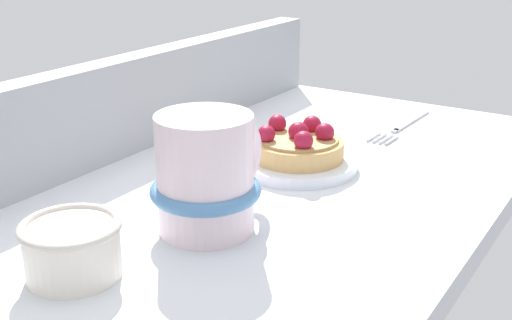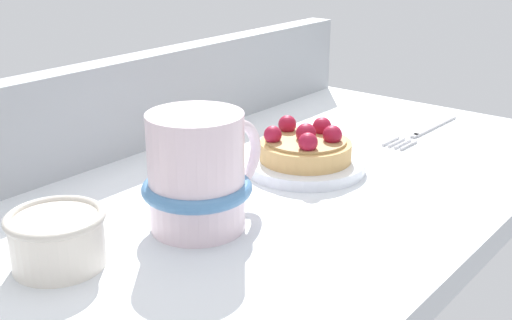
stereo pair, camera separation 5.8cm
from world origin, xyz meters
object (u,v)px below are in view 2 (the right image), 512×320
(sugar_bowl, at_px, (57,238))
(raspberry_tart, at_px, (304,146))
(dessert_plate, at_px, (303,164))
(coffee_mug, at_px, (199,173))
(dessert_fork, at_px, (424,130))

(sugar_bowl, bearing_deg, raspberry_tart, -5.54)
(dessert_plate, relative_size, coffee_mug, 0.97)
(dessert_plate, bearing_deg, dessert_fork, -12.70)
(raspberry_tart, relative_size, coffee_mug, 0.74)
(raspberry_tart, height_order, coffee_mug, coffee_mug)
(dessert_plate, height_order, dessert_fork, dessert_plate)
(raspberry_tart, bearing_deg, sugar_bowl, 174.46)
(dessert_fork, height_order, sugar_bowl, sugar_bowl)
(dessert_plate, height_order, sugar_bowl, sugar_bowl)
(dessert_plate, xyz_separation_m, sugar_bowl, (-0.27, 0.03, 0.02))
(coffee_mug, bearing_deg, sugar_bowl, 162.59)
(dessert_fork, bearing_deg, dessert_plate, 167.30)
(raspberry_tart, relative_size, dessert_fork, 0.59)
(coffee_mug, xyz_separation_m, sugar_bowl, (-0.11, 0.03, -0.02))
(sugar_bowl, bearing_deg, dessert_fork, -8.48)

